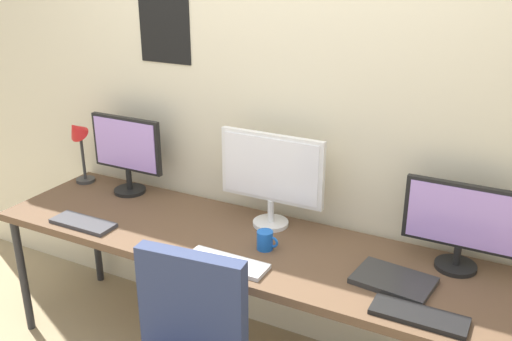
# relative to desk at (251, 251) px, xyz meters

# --- Properties ---
(wall_back) EXTENTS (5.08, 0.11, 2.60)m
(wall_back) POSITION_rel_desk_xyz_m (0.00, 0.42, 0.61)
(wall_back) COLOR beige
(wall_back) RESTS_ON ground_plane
(desk) EXTENTS (2.68, 0.68, 0.74)m
(desk) POSITION_rel_desk_xyz_m (0.00, 0.00, 0.00)
(desk) COLOR brown
(desk) RESTS_ON ground_plane
(monitor_left) EXTENTS (0.45, 0.18, 0.44)m
(monitor_left) POSITION_rel_desk_xyz_m (-0.90, 0.21, 0.30)
(monitor_left) COLOR black
(monitor_left) RESTS_ON desk
(monitor_center) EXTENTS (0.54, 0.18, 0.48)m
(monitor_center) POSITION_rel_desk_xyz_m (0.00, 0.21, 0.32)
(monitor_center) COLOR silver
(monitor_center) RESTS_ON desk
(monitor_right) EXTENTS (0.49, 0.18, 0.39)m
(monitor_right) POSITION_rel_desk_xyz_m (0.90, 0.21, 0.26)
(monitor_right) COLOR black
(monitor_right) RESTS_ON desk
(desk_lamp) EXTENTS (0.11, 0.16, 0.40)m
(desk_lamp) POSITION_rel_desk_xyz_m (-1.24, 0.19, 0.31)
(desk_lamp) COLOR #333333
(desk_lamp) RESTS_ON desk
(keyboard_left) EXTENTS (0.34, 0.13, 0.02)m
(keyboard_left) POSITION_rel_desk_xyz_m (-0.84, -0.23, 0.06)
(keyboard_left) COLOR #38383D
(keyboard_left) RESTS_ON desk
(keyboard_center) EXTENTS (0.38, 0.13, 0.02)m
(keyboard_center) POSITION_rel_desk_xyz_m (0.00, -0.23, 0.06)
(keyboard_center) COLOR silver
(keyboard_center) RESTS_ON desk
(keyboard_right) EXTENTS (0.36, 0.13, 0.02)m
(keyboard_right) POSITION_rel_desk_xyz_m (0.84, -0.23, 0.06)
(keyboard_right) COLOR black
(keyboard_right) RESTS_ON desk
(laptop_closed) EXTENTS (0.34, 0.25, 0.02)m
(laptop_closed) POSITION_rel_desk_xyz_m (0.69, -0.03, 0.06)
(laptop_closed) COLOR #2D2D2D
(laptop_closed) RESTS_ON desk
(coffee_mug) EXTENTS (0.11, 0.08, 0.09)m
(coffee_mug) POSITION_rel_desk_xyz_m (0.09, -0.02, 0.09)
(coffee_mug) COLOR blue
(coffee_mug) RESTS_ON desk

